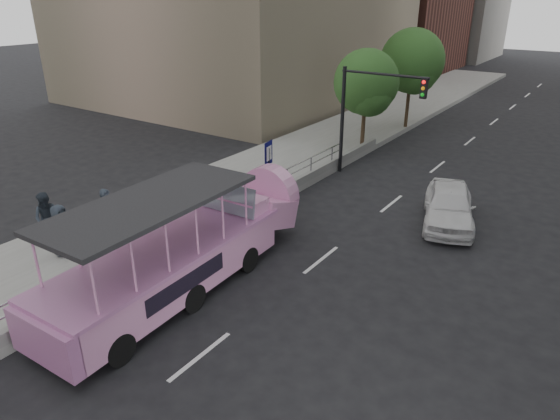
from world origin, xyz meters
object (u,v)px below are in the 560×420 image
object	(u,v)px
car	(449,205)
pedestrian_near	(109,215)
traffic_signal	(366,105)
pedestrian_far	(61,230)
street_tree_near	(367,85)
street_tree_far	(413,64)
pedestrian_mid	(48,219)
duck_boat	(189,248)
parking_sign	(269,168)

from	to	relation	value
car	pedestrian_near	distance (m)	12.77
car	traffic_signal	xyz separation A→B (m)	(-5.30, 3.14, 2.72)
pedestrian_near	pedestrian_far	size ratio (longest dim) A/B	1.06
street_tree_near	street_tree_far	xyz separation A→B (m)	(0.20, 6.00, 0.49)
pedestrian_mid	street_tree_near	distance (m)	17.38
street_tree_far	duck_boat	bearing A→B (deg)	-86.09
pedestrian_far	duck_boat	bearing A→B (deg)	-88.43
duck_boat	pedestrian_far	size ratio (longest dim) A/B	5.54
car	pedestrian_far	world-z (taller)	pedestrian_far
parking_sign	traffic_signal	bearing A→B (deg)	77.87
car	pedestrian_near	bearing A→B (deg)	-154.94
car	duck_boat	bearing A→B (deg)	-138.79
pedestrian_far	pedestrian_near	bearing A→B (deg)	-29.35
car	pedestrian_far	bearing A→B (deg)	-151.16
duck_boat	street_tree_far	bearing A→B (deg)	93.91
pedestrian_far	car	bearing A→B (deg)	-59.83
car	pedestrian_mid	xyz separation A→B (m)	(-10.70, -10.20, 0.47)
traffic_signal	street_tree_far	world-z (taller)	street_tree_far
duck_boat	pedestrian_near	bearing A→B (deg)	178.01
duck_boat	street_tree_far	world-z (taller)	street_tree_far
car	parking_sign	xyz separation A→B (m)	(-6.59, -2.88, 1.05)
pedestrian_mid	parking_sign	xyz separation A→B (m)	(4.11, 7.32, 0.58)
pedestrian_near	street_tree_far	distance (m)	21.72
duck_boat	parking_sign	bearing A→B (deg)	102.74
duck_boat	pedestrian_far	bearing A→B (deg)	-161.33
car	street_tree_far	xyz separation A→B (m)	(-6.70, 12.57, 3.53)
parking_sign	street_tree_near	xyz separation A→B (m)	(-0.30, 9.45, 1.99)
car	street_tree_far	bearing A→B (deg)	99.61
traffic_signal	car	bearing A→B (deg)	-30.63
pedestrian_near	parking_sign	size ratio (longest dim) A/B	0.65
pedestrian_near	pedestrian_far	bearing A→B (deg)	178.42
car	traffic_signal	distance (m)	6.73
pedestrian_far	street_tree_far	xyz separation A→B (m)	(2.91, 22.97, 3.11)
duck_boat	pedestrian_mid	xyz separation A→B (m)	(-5.47, -1.27, 0.03)
pedestrian_mid	parking_sign	size ratio (longest dim) A/B	0.64
traffic_signal	street_tree_near	world-z (taller)	street_tree_near
traffic_signal	street_tree_near	size ratio (longest dim) A/B	0.91
traffic_signal	street_tree_far	distance (m)	9.57
pedestrian_mid	car	bearing A→B (deg)	9.84
pedestrian_far	traffic_signal	size ratio (longest dim) A/B	0.35
pedestrian_near	duck_boat	bearing A→B (deg)	-81.33
car	pedestrian_mid	world-z (taller)	pedestrian_mid
car	parking_sign	distance (m)	7.27
street_tree_near	duck_boat	bearing A→B (deg)	-83.85
pedestrian_near	street_tree_far	world-z (taller)	street_tree_far
traffic_signal	duck_boat	bearing A→B (deg)	-89.66
pedestrian_mid	pedestrian_far	bearing A→B (deg)	-44.51
pedestrian_far	traffic_signal	bearing A→B (deg)	-34.76
pedestrian_far	parking_sign	world-z (taller)	parking_sign
duck_boat	pedestrian_near	xyz separation A→B (m)	(-4.03, 0.14, 0.04)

